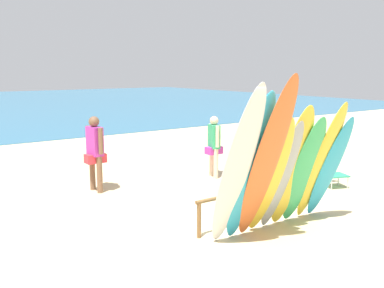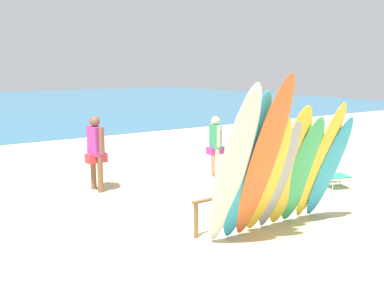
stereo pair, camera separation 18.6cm
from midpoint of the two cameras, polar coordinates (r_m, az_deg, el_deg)
ground at (r=20.27m, az=-19.11°, el=1.66°), size 60.00×60.00×0.00m
surfboard_rack at (r=7.79m, az=9.08°, el=-6.83°), size 2.68×0.07×0.64m
surfboard_white_0 at (r=6.33m, az=6.37°, el=-3.28°), size 0.55×1.07×2.58m
surfboard_teal_1 at (r=6.58m, az=8.07°, el=-3.38°), size 0.55×0.92×2.45m
surfboard_orange_2 at (r=6.61m, az=10.26°, el=-2.31°), size 0.58×1.17×2.69m
surfboard_yellow_3 at (r=6.98m, az=10.77°, el=-4.40°), size 0.63×0.98×2.04m
surfboard_grey_4 at (r=7.24m, az=12.30°, el=-4.31°), size 0.48×0.81×1.95m
surfboard_yellow_5 at (r=7.39m, az=13.63°, el=-3.12°), size 0.64×0.86×2.19m
surfboard_green_6 at (r=7.62m, az=15.15°, el=-3.58°), size 0.62×0.87×1.99m
surfboard_yellow_7 at (r=7.83m, az=17.34°, el=-2.45°), size 0.46×0.96×2.23m
surfboard_teal_8 at (r=8.07m, az=18.43°, el=-3.12°), size 0.58×0.86×1.95m
beachgoer_midbeach at (r=9.80m, az=-12.18°, el=-0.55°), size 0.44×0.64×1.71m
beachgoer_near_rack at (r=10.82m, az=3.62°, el=0.22°), size 0.41×0.57×1.57m
beachgoer_by_water at (r=9.90m, az=9.82°, el=-0.82°), size 0.41×0.57×1.57m
beach_chair_red at (r=10.63m, az=18.75°, el=-3.14°), size 0.73×0.87×0.79m
beach_chair_blue at (r=11.48m, az=7.46°, el=-1.71°), size 0.58×0.76×0.81m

